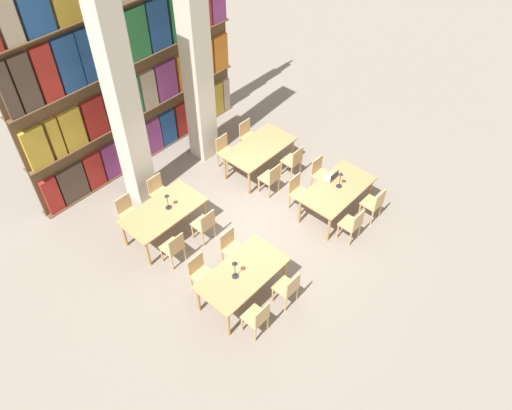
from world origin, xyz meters
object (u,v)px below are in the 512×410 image
(reading_table_3, at_px, (259,149))
(chair_14, at_px, (293,161))
(chair_2, at_px, (288,288))
(chair_11, at_px, (159,192))
(pillar_left, at_px, (120,89))
(chair_3, at_px, (231,247))
(chair_7, at_px, (320,173))
(chair_10, at_px, (205,224))
(chair_15, at_px, (248,135))
(pillar_center, at_px, (195,51))
(chair_0, at_px, (257,317))
(chair_13, at_px, (225,151))
(chair_4, at_px, (352,224))
(reading_table_2, at_px, (163,213))
(desk_lamp_2, at_px, (167,199))
(chair_12, at_px, (271,178))
(desk_lamp_0, at_px, (235,266))
(desk_lamp_1, at_px, (340,177))
(reading_table_0, at_px, (242,275))
(chair_9, at_px, (128,212))
(chair_5, at_px, (298,192))
(chair_1, at_px, (200,273))
(chair_8, at_px, (174,247))
(reading_table_1, at_px, (337,191))
(chair_6, at_px, (374,203))
(laptop, at_px, (332,177))

(reading_table_3, bearing_deg, chair_14, -61.60)
(chair_2, xyz_separation_m, chair_11, (0.08, 4.02, 0.00))
(pillar_left, xyz_separation_m, chair_3, (-0.07, -3.17, -2.51))
(chair_7, bearing_deg, chair_10, -16.07)
(chair_15, bearing_deg, pillar_center, -41.90)
(chair_11, bearing_deg, chair_10, 90.00)
(reading_table_3, bearing_deg, chair_0, -138.68)
(pillar_center, relative_size, chair_0, 6.68)
(reading_table_3, distance_m, chair_13, 0.92)
(chair_0, bearing_deg, chair_3, 59.79)
(chair_4, bearing_deg, reading_table_2, 129.97)
(desk_lamp_2, height_order, chair_12, desk_lamp_2)
(desk_lamp_0, distance_m, chair_11, 3.34)
(chair_0, height_order, desk_lamp_1, desk_lamp_1)
(chair_0, relative_size, chair_14, 1.00)
(pillar_left, xyz_separation_m, reading_table_3, (2.61, -1.58, -2.31))
(chair_3, relative_size, chair_7, 1.00)
(reading_table_0, height_order, reading_table_2, same)
(desk_lamp_0, distance_m, chair_9, 3.27)
(desk_lamp_1, relative_size, chair_10, 0.48)
(chair_2, relative_size, chair_5, 1.00)
(reading_table_0, bearing_deg, desk_lamp_1, 0.53)
(chair_7, xyz_separation_m, reading_table_3, (-0.49, 1.57, 0.20))
(chair_1, distance_m, chair_8, 0.92)
(desk_lamp_1, distance_m, chair_15, 3.19)
(chair_8, bearing_deg, chair_5, -15.93)
(chair_10, distance_m, chair_12, 2.15)
(chair_7, xyz_separation_m, reading_table_2, (-3.58, 1.67, 0.20))
(reading_table_1, bearing_deg, chair_8, 155.02)
(pillar_center, bearing_deg, chair_3, -124.88)
(reading_table_0, relative_size, chair_6, 2.05)
(chair_1, bearing_deg, chair_7, -179.67)
(chair_9, bearing_deg, chair_14, 157.19)
(pillar_left, xyz_separation_m, chair_10, (0.01, -2.26, -2.51))
(chair_7, relative_size, chair_8, 1.00)
(pillar_left, bearing_deg, chair_7, -45.48)
(chair_4, distance_m, chair_11, 4.57)
(reading_table_3, relative_size, chair_12, 2.05)
(chair_3, relative_size, chair_4, 1.00)
(chair_8, bearing_deg, pillar_left, 68.38)
(reading_table_0, bearing_deg, laptop, 5.41)
(desk_lamp_1, bearing_deg, reading_table_0, -179.47)
(desk_lamp_1, relative_size, chair_12, 0.48)
(chair_0, relative_size, chair_13, 1.00)
(chair_4, distance_m, chair_10, 3.29)
(chair_1, distance_m, chair_12, 3.24)
(desk_lamp_0, bearing_deg, chair_15, 39.78)
(chair_7, relative_size, chair_12, 1.00)
(reading_table_2, distance_m, chair_10, 0.95)
(reading_table_0, relative_size, reading_table_3, 1.00)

